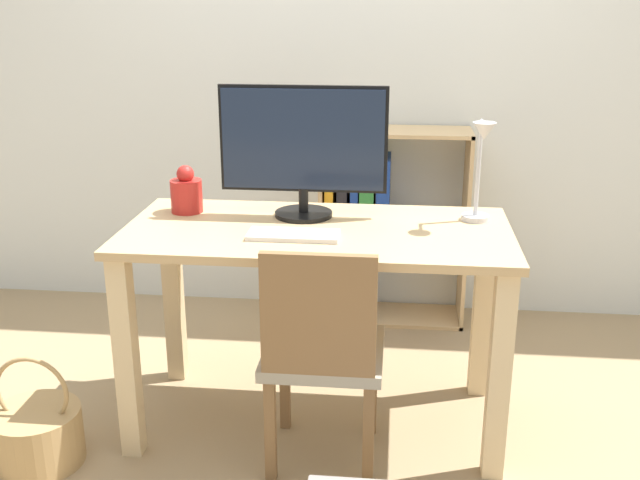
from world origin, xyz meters
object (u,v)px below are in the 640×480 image
object	(u,v)px
keyboard	(293,235)
vase	(186,193)
chair	(322,350)
basket	(37,434)
monitor	(303,145)
bookshelf	(369,222)
desk_lamp	(481,162)

from	to	relation	value
keyboard	vase	distance (m)	0.52
chair	basket	xyz separation A→B (m)	(-0.98, -0.09, -0.33)
monitor	vase	xyz separation A→B (m)	(-0.45, 0.01, -0.19)
bookshelf	basket	size ratio (longest dim) A/B	2.34
monitor	basket	distance (m)	1.38
keyboard	vase	xyz separation A→B (m)	(-0.44, 0.27, 0.07)
chair	bookshelf	size ratio (longest dim) A/B	0.86
basket	bookshelf	bearing A→B (deg)	51.58
keyboard	desk_lamp	bearing A→B (deg)	18.49
keyboard	chair	bearing A→B (deg)	-56.18
bookshelf	vase	bearing A→B (deg)	-128.09
vase	chair	bearing A→B (deg)	-38.16
desk_lamp	bookshelf	world-z (taller)	desk_lamp
desk_lamp	basket	xyz separation A→B (m)	(-1.50, -0.47, -0.89)
monitor	desk_lamp	distance (m)	0.63
monitor	basket	world-z (taller)	monitor
vase	desk_lamp	bearing A→B (deg)	-2.95
desk_lamp	bookshelf	size ratio (longest dim) A/B	0.39
keyboard	chair	size ratio (longest dim) A/B	0.38
keyboard	desk_lamp	world-z (taller)	desk_lamp
desk_lamp	bookshelf	distance (m)	1.11
keyboard	vase	size ratio (longest dim) A/B	1.73
vase	desk_lamp	world-z (taller)	desk_lamp
monitor	basket	size ratio (longest dim) A/B	1.50
keyboard	bookshelf	world-z (taller)	bookshelf
chair	vase	bearing A→B (deg)	138.90
desk_lamp	chair	bearing A→B (deg)	-143.27
monitor	keyboard	world-z (taller)	monitor
monitor	vase	size ratio (longest dim) A/B	3.40
monitor	basket	bearing A→B (deg)	-149.21
bookshelf	monitor	bearing A→B (deg)	-104.03
chair	bookshelf	distance (m)	1.28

